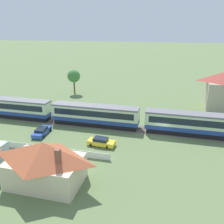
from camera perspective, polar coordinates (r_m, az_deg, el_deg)
ground_plane at (r=43.67m, az=11.89°, el=-5.40°), size 600.00×600.00×0.00m
passenger_train at (r=46.08m, az=-3.80°, el=-0.59°), size 90.93×2.99×4.10m
railway_track at (r=46.73m, az=-2.97°, el=-3.27°), size 166.71×3.60×0.04m
cottage_terracotta_roof at (r=30.15m, az=-15.86°, el=-11.60°), size 9.40×6.09×5.56m
parked_car_blue at (r=44.48m, az=-16.55°, el=-4.48°), size 2.50×4.81×1.26m
parked_car_yellow at (r=38.83m, az=-2.61°, el=-7.20°), size 4.57×2.05×1.36m
yard_tree_2 at (r=69.40m, az=-9.18°, el=8.51°), size 3.65×3.65×6.98m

